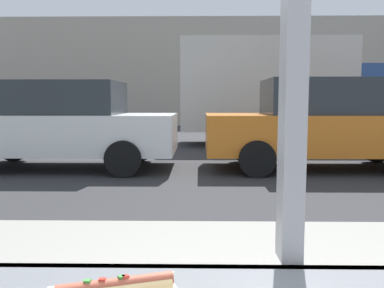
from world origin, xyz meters
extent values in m
plane|color=#2D2D30|center=(0.00, 8.00, 0.00)|extent=(60.00, 60.00, 0.00)
cube|color=#404245|center=(0.00, 0.03, 0.93)|extent=(2.30, 0.02, 0.02)
cube|color=#A89E8E|center=(0.00, 21.40, 2.86)|extent=(28.00, 1.20, 5.72)
cube|color=beige|center=(-0.38, -0.10, 0.95)|extent=(0.23, 0.08, 0.03)
cylinder|color=#9E4733|center=(-0.36, -0.15, 0.97)|extent=(0.21, 0.09, 0.03)
cube|color=#337A2D|center=(-0.35, -0.15, 0.99)|extent=(0.02, 0.02, 0.01)
cube|color=red|center=(-0.39, -0.16, 0.99)|extent=(0.01, 0.01, 0.01)
cube|color=red|center=(-0.35, -0.14, 0.99)|extent=(0.02, 0.01, 0.01)
cube|color=#337A2D|center=(-0.41, -0.16, 0.99)|extent=(0.01, 0.01, 0.01)
cube|color=silver|center=(-2.89, 6.98, 0.69)|extent=(4.43, 1.86, 0.74)
cube|color=#282D33|center=(-2.89, 6.98, 1.37)|extent=(2.30, 1.64, 0.62)
cylinder|color=black|center=(-1.52, 7.90, 0.32)|extent=(0.64, 0.18, 0.64)
cylinder|color=black|center=(-1.52, 6.05, 0.32)|extent=(0.64, 0.18, 0.64)
cylinder|color=black|center=(-4.27, 7.90, 0.32)|extent=(0.64, 0.18, 0.64)
cube|color=orange|center=(2.20, 6.98, 0.69)|extent=(4.54, 1.80, 0.74)
cube|color=#282D33|center=(2.25, 6.98, 1.39)|extent=(2.36, 1.58, 0.67)
cylinder|color=black|center=(3.61, 7.88, 0.32)|extent=(0.64, 0.18, 0.64)
cylinder|color=black|center=(0.79, 7.88, 0.32)|extent=(0.64, 0.18, 0.64)
cylinder|color=black|center=(0.79, 6.08, 0.32)|extent=(0.64, 0.18, 0.64)
cube|color=beige|center=(1.74, 11.49, 1.77)|extent=(4.93, 2.20, 2.64)
cube|color=navy|center=(5.01, 11.49, 1.40)|extent=(1.90, 2.10, 1.90)
cylinder|color=black|center=(5.01, 12.54, 0.45)|extent=(0.90, 0.24, 0.90)
cylinder|color=black|center=(0.86, 12.59, 0.45)|extent=(0.90, 0.24, 0.90)
cylinder|color=black|center=(0.86, 10.39, 0.45)|extent=(0.90, 0.24, 0.90)
camera|label=1|loc=(-0.21, -0.85, 1.31)|focal=37.95mm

